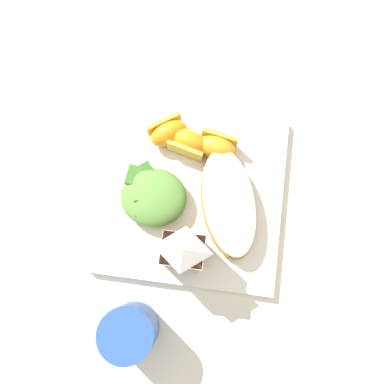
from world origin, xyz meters
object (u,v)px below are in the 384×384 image
(green_salad_pile, at_px, (153,197))
(paper_napkin, at_px, (182,67))
(orange_wedge_middle, at_px, (188,143))
(orange_wedge_front, at_px, (217,146))
(orange_wedge_rear, at_px, (168,132))
(milk_carton, at_px, (184,251))
(cheesy_pizza_bread, at_px, (228,203))
(white_plate, at_px, (192,194))
(drinking_blue_cup, at_px, (130,331))

(green_salad_pile, relative_size, paper_napkin, 0.91)
(orange_wedge_middle, bearing_deg, orange_wedge_front, 179.81)
(orange_wedge_rear, height_order, paper_napkin, orange_wedge_rear)
(milk_carton, height_order, paper_napkin, milk_carton)
(cheesy_pizza_bread, distance_m, orange_wedge_middle, 0.11)
(paper_napkin, bearing_deg, cheesy_pizza_bread, 114.03)
(green_salad_pile, xyz_separation_m, orange_wedge_rear, (-0.01, -0.10, -0.00))
(white_plate, distance_m, paper_napkin, 0.22)
(milk_carton, bearing_deg, green_salad_pile, -53.01)
(milk_carton, xyz_separation_m, orange_wedge_middle, (0.02, -0.17, -0.04))
(white_plate, xyz_separation_m, green_salad_pile, (0.06, 0.02, 0.03))
(milk_carton, height_order, orange_wedge_middle, milk_carton)
(orange_wedge_middle, relative_size, drinking_blue_cup, 0.72)
(milk_carton, distance_m, drinking_blue_cup, 0.13)
(paper_napkin, bearing_deg, white_plate, 101.90)
(orange_wedge_middle, height_order, drinking_blue_cup, drinking_blue_cup)
(white_plate, height_order, orange_wedge_middle, orange_wedge_middle)
(drinking_blue_cup, bearing_deg, orange_wedge_front, -107.10)
(green_salad_pile, relative_size, orange_wedge_rear, 1.43)
(milk_carton, bearing_deg, orange_wedge_rear, -74.46)
(white_plate, relative_size, cheesy_pizza_bread, 1.51)
(cheesy_pizza_bread, height_order, milk_carton, milk_carton)
(white_plate, height_order, milk_carton, milk_carton)
(milk_carton, bearing_deg, cheesy_pizza_bread, -124.31)
(orange_wedge_front, xyz_separation_m, drinking_blue_cup, (0.09, 0.28, 0.01))
(white_plate, distance_m, drinking_blue_cup, 0.22)
(white_plate, xyz_separation_m, orange_wedge_middle, (0.02, -0.07, 0.03))
(orange_wedge_middle, relative_size, paper_napkin, 0.61)
(orange_wedge_middle, bearing_deg, green_salad_pile, 66.12)
(paper_napkin, bearing_deg, green_salad_pile, 87.52)
(white_plate, distance_m, orange_wedge_front, 0.08)
(paper_napkin, bearing_deg, orange_wedge_front, 117.61)
(milk_carton, height_order, orange_wedge_rear, milk_carton)
(white_plate, bearing_deg, milk_carton, 90.46)
(cheesy_pizza_bread, xyz_separation_m, drinking_blue_cup, (0.11, 0.20, 0.01))
(orange_wedge_front, xyz_separation_m, orange_wedge_rear, (0.08, -0.01, 0.00))
(cheesy_pizza_bread, xyz_separation_m, paper_napkin, (0.10, -0.23, -0.03))
(white_plate, bearing_deg, orange_wedge_rear, -60.46)
(green_salad_pile, distance_m, orange_wedge_front, 0.13)
(white_plate, bearing_deg, orange_wedge_middle, -78.27)
(cheesy_pizza_bread, distance_m, paper_napkin, 0.25)
(green_salad_pile, relative_size, orange_wedge_front, 1.52)
(milk_carton, xyz_separation_m, drinking_blue_cup, (0.06, 0.12, -0.03))
(paper_napkin, bearing_deg, orange_wedge_middle, 101.99)
(green_salad_pile, distance_m, drinking_blue_cup, 0.19)
(white_plate, height_order, paper_napkin, white_plate)
(white_plate, xyz_separation_m, orange_wedge_front, (-0.03, -0.07, 0.03))
(orange_wedge_front, relative_size, orange_wedge_rear, 0.94)
(orange_wedge_rear, bearing_deg, green_salad_pile, 86.29)
(white_plate, height_order, drinking_blue_cup, drinking_blue_cup)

